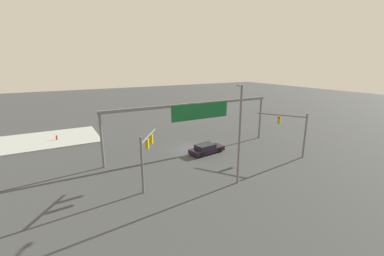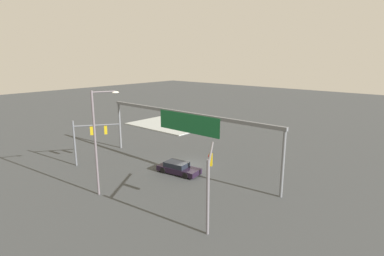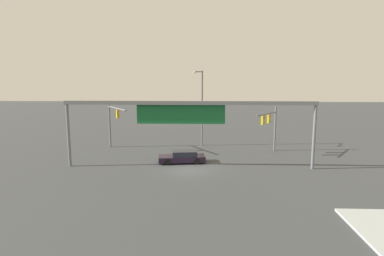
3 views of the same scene
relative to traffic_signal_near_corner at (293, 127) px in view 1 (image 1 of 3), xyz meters
name	(u,v)px [view 1 (image 1 of 3)]	position (x,y,z in m)	size (l,w,h in m)	color
ground_plane	(191,148)	(9.38, -8.42, -3.70)	(177.21, 177.21, 0.00)	#3B3E40
sidewalk_corner	(50,139)	(25.90, -22.31, -3.63)	(13.54, 10.15, 0.15)	#A4ABAA
traffic_signal_near_corner	(293,127)	(0.00, 0.00, 0.00)	(3.41, 4.94, 5.43)	slate
traffic_signal_opposite_side	(146,150)	(18.14, -1.25, -0.22)	(2.99, 4.17, 5.18)	#5A5E66
streetlamp_curved_arm	(239,129)	(10.36, 2.33, 1.60)	(1.19, 2.21, 9.30)	#645C62
overhead_sign_gantry	(196,110)	(9.17, -7.57, 1.60)	(23.37, 0.43, 6.30)	slate
sedan_car_approaching	(206,149)	(8.60, -5.87, -3.13)	(4.82, 2.45, 1.21)	black
fire_hydrant_on_curb	(57,138)	(24.94, -21.24, -3.22)	(0.33, 0.22, 0.71)	red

